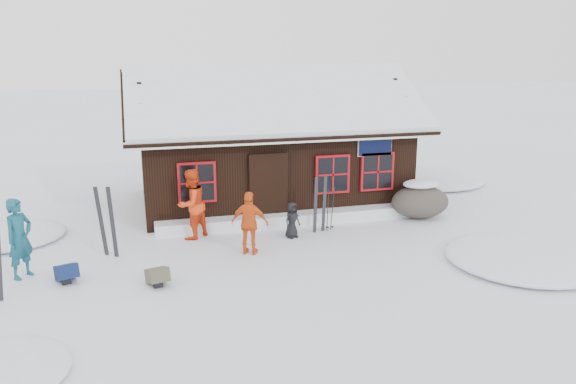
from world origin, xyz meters
name	(u,v)px	position (x,y,z in m)	size (l,w,h in m)	color
ground	(256,257)	(0.00, 0.00, 0.00)	(120.00, 120.00, 0.00)	white
mountain_hut	(269,153)	(1.50, 4.98, 1.58)	(8.90, 6.09, 4.42)	black
snow_drift	(291,218)	(1.50, 2.25, 0.17)	(7.60, 0.60, 0.35)	white
snow_mounds	(300,228)	(1.65, 1.86, 0.00)	(20.60, 13.20, 0.48)	white
skier_teal	(19,238)	(-5.19, 0.11, 0.90)	(0.65, 0.43, 1.79)	#134E5D
skier_orange_left	(191,204)	(-1.33, 1.79, 0.93)	(0.91, 0.71, 1.86)	red
skier_orange_right	(250,223)	(-0.09, 0.23, 0.78)	(0.92, 0.38, 1.57)	#E35517
skier_crouched	(292,220)	(1.23, 1.14, 0.48)	(0.47, 0.31, 0.96)	black
boulder	(420,201)	(5.37, 1.90, 0.52)	(1.75, 1.31, 1.02)	#544C43
ski_pair_mid	(107,223)	(-3.43, 1.00, 0.84)	(0.48, 0.26, 1.78)	black
ski_pair_right	(320,205)	(2.08, 1.41, 0.75)	(0.40, 0.09, 1.60)	black
ski_poles	(330,209)	(2.41, 1.48, 0.60)	(0.23, 0.11, 1.27)	black
backpack_blue	(67,275)	(-4.25, -0.40, 0.15)	(0.42, 0.56, 0.31)	#101E48
backpack_olive	(158,278)	(-2.36, -1.10, 0.15)	(0.42, 0.55, 0.30)	#4A4935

